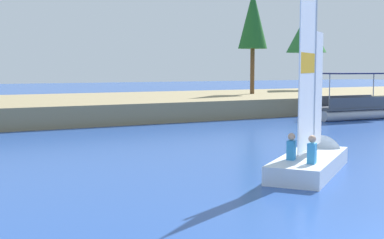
# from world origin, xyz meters

# --- Properties ---
(shore_bank) EXTENTS (80.00, 12.95, 1.10)m
(shore_bank) POSITION_xyz_m (0.00, 27.27, 0.55)
(shore_bank) COLOR #897A56
(shore_bank) RESTS_ON ground
(shoreline_tree_midleft) EXTENTS (2.06, 2.06, 7.38)m
(shoreline_tree_midleft) POSITION_xyz_m (14.77, 27.01, 6.35)
(shoreline_tree_midleft) COLOR brown
(shoreline_tree_midleft) RESTS_ON shore_bank
(shoreline_tree_centre) EXTENTS (3.37, 3.37, 6.42)m
(shoreline_tree_centre) POSITION_xyz_m (23.02, 31.02, 5.86)
(shoreline_tree_centre) COLOR brown
(shoreline_tree_centre) RESTS_ON shore_bank
(sailboat) EXTENTS (4.76, 4.09, 6.25)m
(sailboat) POSITION_xyz_m (3.27, 7.02, 0.46)
(sailboat) COLOR silver
(sailboat) RESTS_ON ground
(pontoon_boat) EXTENTS (5.66, 2.56, 2.68)m
(pontoon_boat) POSITION_xyz_m (15.79, 18.26, 0.67)
(pontoon_boat) COLOR #B2B2B7
(pontoon_boat) RESTS_ON ground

